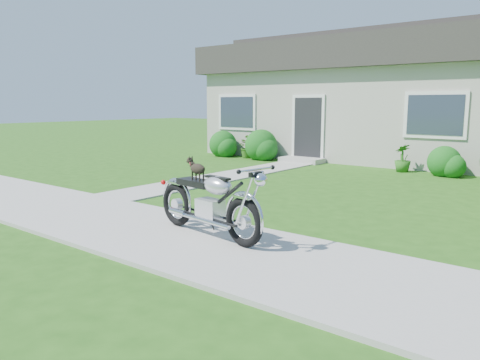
% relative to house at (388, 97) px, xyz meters
% --- Properties ---
extents(ground, '(80.00, 80.00, 0.00)m').
position_rel_house_xyz_m(ground, '(0.00, -11.99, -2.16)').
color(ground, '#235114').
rests_on(ground, ground).
extents(sidewalk, '(24.00, 2.20, 0.04)m').
position_rel_house_xyz_m(sidewalk, '(0.00, -11.99, -2.14)').
color(sidewalk, '#9E9B93').
rests_on(sidewalk, ground).
extents(walkway, '(1.20, 8.00, 0.03)m').
position_rel_house_xyz_m(walkway, '(-1.50, -6.99, -2.14)').
color(walkway, '#9E9B93').
rests_on(walkway, ground).
extents(house, '(12.60, 7.03, 4.50)m').
position_rel_house_xyz_m(house, '(0.00, 0.00, 0.00)').
color(house, '#BCB8AA').
rests_on(house, ground).
extents(shrub_row, '(10.27, 1.18, 1.18)m').
position_rel_house_xyz_m(shrub_row, '(-0.03, -3.49, -1.70)').
color(shrub_row, '#175717').
rests_on(shrub_row, ground).
extents(potted_plant_left, '(0.82, 0.75, 0.79)m').
position_rel_house_xyz_m(potted_plant_left, '(-3.73, -3.44, -1.76)').
color(potted_plant_left, '#2E5F19').
rests_on(potted_plant_left, ground).
extents(potted_plant_right, '(0.58, 0.58, 0.78)m').
position_rel_house_xyz_m(potted_plant_right, '(1.83, -3.44, -1.77)').
color(potted_plant_right, '#2A691C').
rests_on(potted_plant_right, ground).
extents(motorcycle_with_dog, '(2.22, 0.66, 1.09)m').
position_rel_house_xyz_m(motorcycle_with_dog, '(1.98, -11.75, -1.62)').
color(motorcycle_with_dog, black).
rests_on(motorcycle_with_dog, sidewalk).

